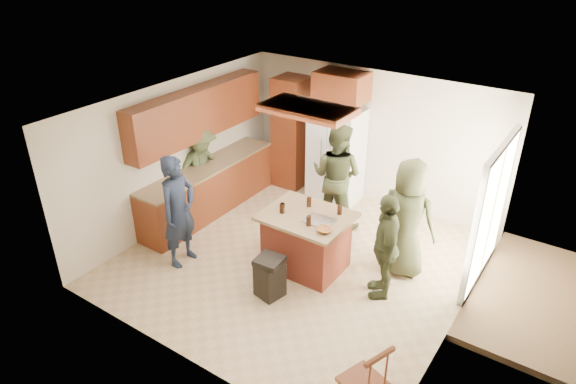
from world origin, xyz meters
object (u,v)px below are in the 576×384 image
Objects in this scene: trash_bin at (270,276)px; refrigerator at (336,156)px; person_counter at (201,169)px; person_front_left at (179,211)px; person_behind_left at (337,176)px; kitchen_island at (306,241)px; spindle_chair at (364,383)px; person_side_right at (385,246)px; person_behind_right at (407,218)px.

refrigerator is at bearing 102.45° from trash_bin.
person_counter reaches higher than trash_bin.
person_counter is 0.92× the size of refrigerator.
person_behind_left is (1.41, 2.32, 0.04)m from person_front_left.
person_front_left reaches higher than person_counter.
person_behind_left reaches higher than trash_bin.
person_front_left is 1.97m from kitchen_island.
person_counter is at bearing 151.81° from spindle_chair.
person_counter is (-3.76, 0.39, 0.03)m from person_side_right.
person_behind_left is at bearing -53.67° from person_counter.
person_behind_right reaches higher than trash_bin.
person_front_left is at bearing 29.38° from person_behind_right.
trash_bin is (0.67, -3.06, -0.58)m from refrigerator.
person_behind_right reaches higher than person_counter.
refrigerator is at bearing -165.81° from person_side_right.
person_behind_left reaches higher than person_front_left.
person_behind_right is 1.15× the size of person_side_right.
person_side_right is at bearing 35.73° from trash_bin.
person_counter is at bearing -124.66° from person_side_right.
person_side_right is at bearing -73.32° from person_front_left.
person_front_left reaches higher than trash_bin.
trash_bin is (-1.32, -1.60, -0.60)m from person_behind_right.
trash_bin is (1.62, 0.08, -0.58)m from person_front_left.
person_side_right reaches higher than kitchen_island.
person_side_right is 1.61× the size of spindle_chair.
spindle_chair is (3.62, -0.99, -0.44)m from person_front_left.
refrigerator reaches higher than person_front_left.
person_counter is at bearing 151.70° from trash_bin.
refrigerator is 1.41× the size of kitchen_island.
trash_bin is (2.46, -1.32, -0.51)m from person_counter.
refrigerator is 2.36m from kitchen_island.
person_behind_left reaches higher than person_counter.
spindle_chair is at bearing 103.95° from person_behind_right.
person_behind_left is at bearing -159.67° from person_side_right.
trash_bin is (0.21, -2.24, -0.62)m from person_behind_left.
person_counter is at bearing 19.18° from person_behind_left.
person_front_left is 1.08× the size of person_counter.
person_behind_left is 4.02m from spindle_chair.
person_behind_right is at bearing 30.70° from kitchen_island.
person_counter is at bearing 3.80° from person_behind_right.
person_behind_left reaches higher than spindle_chair.
refrigerator reaches higher than person_side_right.
person_front_left is 3.39m from person_behind_right.
person_counter is at bearing -135.85° from refrigerator.
person_behind_left is 2.43m from person_counter.
spindle_chair reaches higher than kitchen_island.
person_counter reaches higher than kitchen_island.
kitchen_island is (2.52, -0.46, -0.35)m from person_counter.
refrigerator reaches higher than spindle_chair.
spindle_chair is (2.01, -1.07, 0.13)m from trash_bin.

